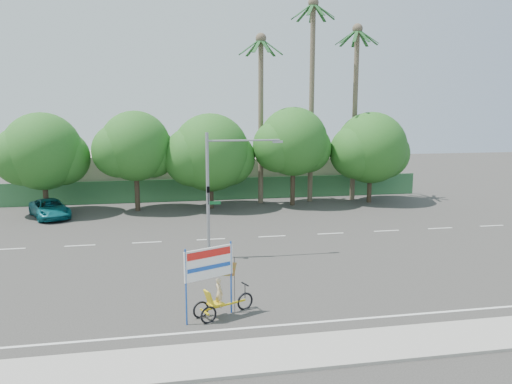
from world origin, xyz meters
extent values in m
plane|color=#33302D|center=(0.00, 0.00, 0.00)|extent=(120.00, 120.00, 0.00)
cube|color=gray|center=(0.00, -7.50, 0.06)|extent=(50.00, 2.40, 0.12)
cube|color=#336B3D|center=(0.00, 21.50, 1.00)|extent=(38.00, 0.08, 2.00)
cube|color=#B4AC8F|center=(-10.00, 26.00, 2.00)|extent=(12.00, 8.00, 4.00)
cube|color=#B4AC8F|center=(8.00, 26.00, 1.80)|extent=(14.00, 8.00, 3.60)
cylinder|color=#473828|center=(-14.00, 18.00, 1.76)|extent=(0.40, 0.40, 3.52)
sphere|color=#1B5C1B|center=(-14.00, 18.00, 4.96)|extent=(6.00, 6.00, 6.00)
sphere|color=#1B5C1B|center=(-12.65, 18.30, 4.40)|extent=(4.32, 4.32, 4.32)
sphere|color=#1B5C1B|center=(-15.35, 17.75, 4.64)|extent=(4.56, 4.56, 4.56)
cylinder|color=#473828|center=(-7.00, 18.00, 1.87)|extent=(0.40, 0.40, 3.74)
sphere|color=#1B5C1B|center=(-7.00, 18.00, 5.27)|extent=(5.60, 5.60, 5.60)
sphere|color=#1B5C1B|center=(-5.74, 18.30, 4.68)|extent=(4.03, 4.03, 4.03)
sphere|color=#1B5C1B|center=(-8.26, 17.75, 4.93)|extent=(4.26, 4.26, 4.26)
cylinder|color=#473828|center=(-1.00, 18.00, 1.65)|extent=(0.40, 0.40, 3.30)
sphere|color=#1B5C1B|center=(-1.00, 18.00, 4.65)|extent=(6.40, 6.40, 6.40)
sphere|color=#1B5C1B|center=(0.44, 18.30, 4.12)|extent=(4.61, 4.61, 4.61)
sphere|color=#1B5C1B|center=(-2.44, 17.75, 4.35)|extent=(4.86, 4.86, 4.86)
cylinder|color=#473828|center=(6.00, 18.00, 1.94)|extent=(0.40, 0.40, 3.87)
sphere|color=#1B5C1B|center=(6.00, 18.00, 5.46)|extent=(5.80, 5.80, 5.80)
sphere|color=#1B5C1B|center=(7.30, 18.30, 4.84)|extent=(4.18, 4.18, 4.18)
sphere|color=#1B5C1B|center=(4.70, 17.75, 5.10)|extent=(4.41, 4.41, 4.41)
cylinder|color=#473828|center=(13.00, 18.00, 1.72)|extent=(0.40, 0.40, 3.43)
sphere|color=#1B5C1B|center=(13.00, 18.00, 4.84)|extent=(6.20, 6.20, 6.20)
sphere|color=#1B5C1B|center=(14.39, 18.30, 4.29)|extent=(4.46, 4.46, 4.46)
sphere|color=#1B5C1B|center=(11.61, 17.75, 4.52)|extent=(4.71, 4.71, 4.71)
cylinder|color=#70604C|center=(8.00, 19.50, 8.50)|extent=(0.44, 0.44, 17.00)
sphere|color=#70604C|center=(8.00, 19.50, 17.00)|extent=(0.90, 0.90, 0.90)
cube|color=#1C4C21|center=(8.94, 19.50, 16.34)|extent=(1.91, 0.28, 1.36)
cube|color=#1C4C21|center=(8.72, 20.11, 16.34)|extent=(1.65, 1.44, 1.36)
cube|color=#1C4C21|center=(8.16, 20.43, 16.34)|extent=(0.61, 1.93, 1.36)
cube|color=#1C4C21|center=(7.53, 20.32, 16.34)|extent=(1.20, 1.80, 1.36)
cube|color=#1C4C21|center=(7.11, 19.82, 16.34)|extent=(1.89, 0.92, 1.36)
cube|color=#1C4C21|center=(7.11, 19.18, 16.34)|extent=(1.89, 0.92, 1.36)
cube|color=#1C4C21|center=(7.53, 18.68, 16.34)|extent=(1.20, 1.80, 1.36)
cube|color=#1C4C21|center=(8.16, 18.57, 16.34)|extent=(0.61, 1.93, 1.36)
cube|color=#1C4C21|center=(8.72, 18.89, 16.34)|extent=(1.65, 1.44, 1.36)
cylinder|color=#70604C|center=(12.00, 19.50, 7.50)|extent=(0.44, 0.44, 15.00)
sphere|color=#70604C|center=(12.00, 19.50, 15.00)|extent=(0.90, 0.90, 0.90)
cube|color=#1C4C21|center=(12.94, 19.50, 14.34)|extent=(1.91, 0.28, 1.36)
cube|color=#1C4C21|center=(12.72, 20.11, 14.34)|extent=(1.65, 1.44, 1.36)
cube|color=#1C4C21|center=(12.16, 20.43, 14.34)|extent=(0.61, 1.93, 1.36)
cube|color=#1C4C21|center=(11.53, 20.32, 14.34)|extent=(1.20, 1.80, 1.36)
cube|color=#1C4C21|center=(11.11, 19.82, 14.34)|extent=(1.89, 0.92, 1.36)
cube|color=#1C4C21|center=(11.11, 19.18, 14.34)|extent=(1.89, 0.92, 1.36)
cube|color=#1C4C21|center=(11.53, 18.68, 14.34)|extent=(1.20, 1.80, 1.36)
cube|color=#1C4C21|center=(12.16, 18.57, 14.34)|extent=(0.61, 1.93, 1.36)
cube|color=#1C4C21|center=(12.72, 18.89, 14.34)|extent=(1.65, 1.44, 1.36)
cylinder|color=#70604C|center=(3.50, 19.50, 7.00)|extent=(0.44, 0.44, 14.00)
sphere|color=#70604C|center=(3.50, 19.50, 14.00)|extent=(0.90, 0.90, 0.90)
cube|color=#1C4C21|center=(4.44, 19.50, 13.34)|extent=(1.91, 0.28, 1.36)
cube|color=#1C4C21|center=(4.22, 20.11, 13.34)|extent=(1.65, 1.44, 1.36)
cube|color=#1C4C21|center=(3.66, 20.43, 13.34)|extent=(0.61, 1.93, 1.36)
cube|color=#1C4C21|center=(3.03, 20.32, 13.34)|extent=(1.20, 1.80, 1.36)
cube|color=#1C4C21|center=(2.61, 19.82, 13.34)|extent=(1.89, 0.92, 1.36)
cube|color=#1C4C21|center=(2.61, 19.18, 13.34)|extent=(1.89, 0.92, 1.36)
cube|color=#1C4C21|center=(3.03, 18.68, 13.34)|extent=(1.20, 1.80, 1.36)
cube|color=#1C4C21|center=(3.66, 18.57, 13.34)|extent=(0.61, 1.93, 1.36)
cube|color=#1C4C21|center=(4.22, 18.89, 13.34)|extent=(1.65, 1.44, 1.36)
cylinder|color=gray|center=(-2.50, 4.00, 0.05)|extent=(1.10, 1.10, 0.10)
cylinder|color=gray|center=(-2.50, 4.00, 3.50)|extent=(0.18, 0.18, 7.00)
cylinder|color=gray|center=(-0.50, 4.00, 6.55)|extent=(4.00, 0.10, 0.10)
cube|color=gray|center=(1.40, 4.00, 6.45)|extent=(0.55, 0.20, 0.12)
imported|color=black|center=(-2.50, 3.78, 3.60)|extent=(0.16, 0.20, 1.00)
cube|color=#14662D|center=(-2.15, 4.00, 3.15)|extent=(0.70, 0.04, 0.18)
torus|color=black|center=(-1.66, -3.38, 0.34)|extent=(0.73, 0.39, 0.76)
torus|color=black|center=(-3.54, -3.86, 0.32)|extent=(0.68, 0.36, 0.71)
torus|color=black|center=(-3.28, -4.44, 0.32)|extent=(0.68, 0.36, 0.71)
cube|color=gold|center=(-2.53, -3.77, 0.41)|extent=(1.78, 0.83, 0.07)
cube|color=gold|center=(-3.41, -4.15, 0.34)|extent=(0.33, 0.65, 0.06)
cube|color=gold|center=(-2.95, -3.95, 0.56)|extent=(0.71, 0.66, 0.07)
cube|color=gold|center=(-3.22, -4.07, 0.88)|extent=(0.42, 0.54, 0.61)
cylinder|color=black|center=(-1.66, -3.38, 0.79)|extent=(0.04, 0.04, 0.62)
cube|color=black|center=(-1.66, -3.38, 1.09)|extent=(0.25, 0.48, 0.05)
imported|color=#CCB284|center=(-2.79, -3.88, 0.99)|extent=(0.45, 0.52, 1.22)
cylinder|color=#1645AA|center=(-4.13, -4.47, 1.52)|extent=(0.08, 0.08, 3.04)
cylinder|color=#1645AA|center=(-2.28, -3.65, 1.52)|extent=(0.08, 0.08, 3.04)
cube|color=white|center=(-3.20, -4.06, 2.31)|extent=(1.98, 0.92, 1.24)
cube|color=red|center=(-3.19, -4.10, 2.70)|extent=(1.76, 0.79, 0.29)
cube|color=#1645AA|center=(-3.19, -4.10, 2.14)|extent=(1.76, 0.79, 0.16)
cylinder|color=black|center=(-2.12, -3.58, 1.18)|extent=(0.03, 0.03, 2.36)
cube|color=red|center=(-2.48, -3.74, 1.91)|extent=(0.92, 0.42, 0.74)
imported|color=#0F606B|center=(-13.46, 16.59, 0.70)|extent=(4.11, 5.53, 1.40)
camera|label=1|loc=(-4.84, -22.87, 8.35)|focal=35.00mm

